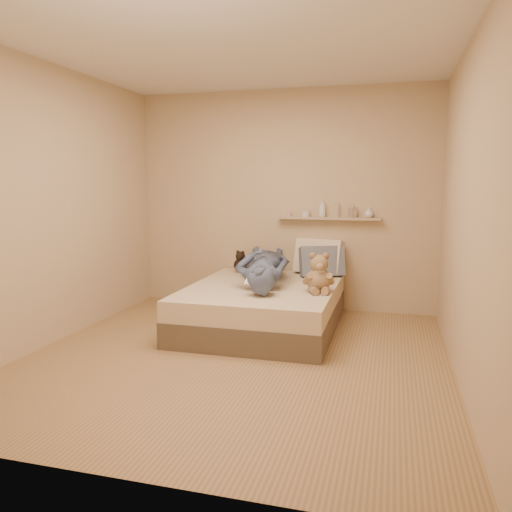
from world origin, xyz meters
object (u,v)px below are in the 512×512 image
(dark_plush, at_px, (241,263))
(wall_shelf, at_px, (328,218))
(pillow_grey, at_px, (322,262))
(bed, at_px, (263,307))
(teddy_bear, at_px, (319,276))
(game_console, at_px, (253,282))
(pillow_cream, at_px, (319,257))
(person, at_px, (263,265))

(dark_plush, distance_m, wall_shelf, 1.16)
(pillow_grey, bearing_deg, bed, -126.70)
(teddy_bear, bearing_deg, pillow_grey, 95.91)
(game_console, xyz_separation_m, pillow_cream, (0.42, 1.33, 0.06))
(teddy_bear, height_order, dark_plush, teddy_bear)
(game_console, xyz_separation_m, teddy_bear, (0.57, 0.33, 0.03))
(dark_plush, relative_size, pillow_cream, 0.48)
(pillow_cream, xyz_separation_m, person, (-0.49, -0.67, -0.01))
(game_console, relative_size, person, 0.10)
(teddy_bear, relative_size, pillow_grey, 0.79)
(teddy_bear, xyz_separation_m, person, (-0.64, 0.33, 0.02))
(dark_plush, height_order, person, person)
(pillow_grey, bearing_deg, game_console, -112.15)
(game_console, bearing_deg, bed, 93.44)
(person, bearing_deg, game_console, 84.38)
(person, bearing_deg, teddy_bear, 141.35)
(teddy_bear, bearing_deg, game_console, -149.75)
(dark_plush, distance_m, person, 0.68)
(game_console, relative_size, pillow_cream, 0.29)
(wall_shelf, bearing_deg, dark_plush, -167.80)
(bed, height_order, pillow_grey, pillow_grey)
(teddy_bear, bearing_deg, pillow_cream, 98.51)
(bed, bearing_deg, wall_shelf, 58.82)
(bed, xyz_separation_m, dark_plush, (-0.46, 0.69, 0.34))
(game_console, bearing_deg, pillow_cream, 72.32)
(bed, xyz_separation_m, person, (-0.04, 0.16, 0.41))
(pillow_grey, bearing_deg, person, -136.37)
(game_console, distance_m, pillow_grey, 1.28)
(pillow_cream, bearing_deg, person, -126.46)
(game_console, bearing_deg, teddy_bear, 30.25)
(teddy_bear, relative_size, person, 0.26)
(game_console, height_order, teddy_bear, teddy_bear)
(dark_plush, bearing_deg, bed, -56.56)
(dark_plush, height_order, pillow_grey, pillow_grey)
(person, height_order, wall_shelf, wall_shelf)
(teddy_bear, distance_m, dark_plush, 1.36)
(pillow_cream, distance_m, person, 0.83)
(game_console, height_order, wall_shelf, wall_shelf)
(teddy_bear, relative_size, dark_plush, 1.50)
(pillow_grey, height_order, wall_shelf, wall_shelf)
(game_console, relative_size, wall_shelf, 0.13)
(person, bearing_deg, dark_plush, -63.53)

